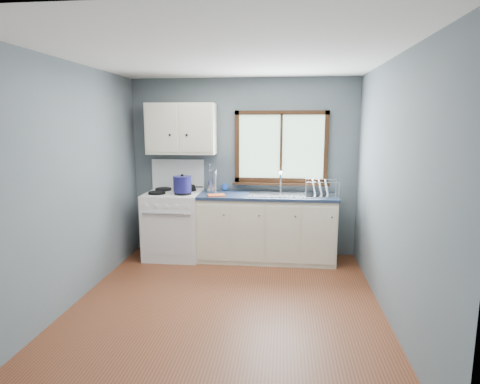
# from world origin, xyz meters

# --- Properties ---
(floor) EXTENTS (3.20, 3.60, 0.02)m
(floor) POSITION_xyz_m (0.00, 0.00, -0.01)
(floor) COLOR brown
(floor) RESTS_ON ground
(ceiling) EXTENTS (3.20, 3.60, 0.02)m
(ceiling) POSITION_xyz_m (0.00, 0.00, 2.51)
(ceiling) COLOR white
(ceiling) RESTS_ON wall_back
(wall_back) EXTENTS (3.20, 0.02, 2.50)m
(wall_back) POSITION_xyz_m (0.00, 1.81, 1.25)
(wall_back) COLOR slate
(wall_back) RESTS_ON ground
(wall_front) EXTENTS (3.20, 0.02, 2.50)m
(wall_front) POSITION_xyz_m (0.00, -1.81, 1.25)
(wall_front) COLOR slate
(wall_front) RESTS_ON ground
(wall_left) EXTENTS (0.02, 3.60, 2.50)m
(wall_left) POSITION_xyz_m (-1.61, 0.00, 1.25)
(wall_left) COLOR slate
(wall_left) RESTS_ON ground
(wall_right) EXTENTS (0.02, 3.60, 2.50)m
(wall_right) POSITION_xyz_m (1.61, 0.00, 1.25)
(wall_right) COLOR slate
(wall_right) RESTS_ON ground
(gas_range) EXTENTS (0.76, 0.69, 1.36)m
(gas_range) POSITION_xyz_m (-0.95, 1.47, 0.49)
(gas_range) COLOR white
(gas_range) RESTS_ON floor
(base_cabinets) EXTENTS (1.85, 0.60, 0.88)m
(base_cabinets) POSITION_xyz_m (0.36, 1.49, 0.41)
(base_cabinets) COLOR beige
(base_cabinets) RESTS_ON floor
(countertop) EXTENTS (1.89, 0.64, 0.04)m
(countertop) POSITION_xyz_m (0.36, 1.49, 0.90)
(countertop) COLOR #1A263C
(countertop) RESTS_ON base_cabinets
(sink) EXTENTS (0.84, 0.46, 0.44)m
(sink) POSITION_xyz_m (0.54, 1.49, 0.86)
(sink) COLOR silver
(sink) RESTS_ON countertop
(window) EXTENTS (1.36, 0.10, 1.03)m
(window) POSITION_xyz_m (0.54, 1.77, 1.48)
(window) COLOR #9EC6A8
(window) RESTS_ON wall_back
(upper_cabinets) EXTENTS (0.95, 0.35, 0.70)m
(upper_cabinets) POSITION_xyz_m (-0.85, 1.63, 1.80)
(upper_cabinets) COLOR beige
(upper_cabinets) RESTS_ON wall_back
(skillet) EXTENTS (0.36, 0.26, 0.05)m
(skillet) POSITION_xyz_m (-0.79, 1.62, 0.98)
(skillet) COLOR black
(skillet) RESTS_ON gas_range
(stockpot) EXTENTS (0.30, 0.30, 0.25)m
(stockpot) POSITION_xyz_m (-0.78, 1.32, 1.07)
(stockpot) COLOR navy
(stockpot) RESTS_ON gas_range
(utensil_crock) EXTENTS (0.14, 0.14, 0.40)m
(utensil_crock) POSITION_xyz_m (-0.44, 1.63, 1.00)
(utensil_crock) COLOR silver
(utensil_crock) RESTS_ON countertop
(thermos) EXTENTS (0.09, 0.09, 0.31)m
(thermos) POSITION_xyz_m (-0.39, 1.59, 1.07)
(thermos) COLOR silver
(thermos) RESTS_ON countertop
(soap_bottle) EXTENTS (0.12, 0.12, 0.26)m
(soap_bottle) POSITION_xyz_m (-0.25, 1.74, 1.05)
(soap_bottle) COLOR blue
(soap_bottle) RESTS_ON countertop
(dish_towel) EXTENTS (0.26, 0.22, 0.02)m
(dish_towel) POSITION_xyz_m (-0.31, 1.32, 0.93)
(dish_towel) COLOR orange
(dish_towel) RESTS_ON countertop
(dish_rack) EXTENTS (0.43, 0.33, 0.22)m
(dish_rack) POSITION_xyz_m (1.07, 1.45, 0.98)
(dish_rack) COLOR silver
(dish_rack) RESTS_ON countertop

